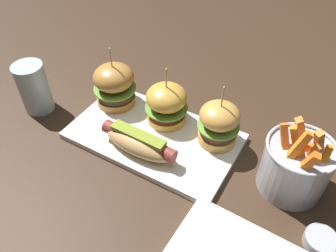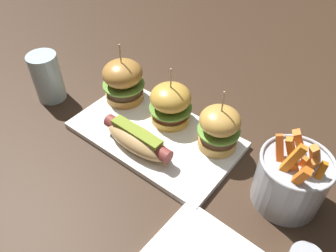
{
  "view_description": "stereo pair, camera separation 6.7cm",
  "coord_description": "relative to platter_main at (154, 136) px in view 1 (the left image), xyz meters",
  "views": [
    {
      "loc": [
        0.28,
        -0.42,
        0.52
      ],
      "look_at": [
        0.04,
        0.0,
        0.05
      ],
      "focal_mm": 35.74,
      "sensor_mm": 36.0,
      "label": 1
    },
    {
      "loc": [
        0.33,
        -0.38,
        0.52
      ],
      "look_at": [
        0.04,
        0.0,
        0.05
      ],
      "focal_mm": 35.74,
      "sensor_mm": 36.0,
      "label": 2
    }
  ],
  "objects": [
    {
      "name": "sauce_ramekin",
      "position": [
        0.36,
        -0.07,
        0.0
      ],
      "size": [
        0.05,
        0.05,
        0.02
      ],
      "color": "#A8AAB2",
      "rests_on": "ground"
    },
    {
      "name": "water_glass",
      "position": [
        -0.29,
        -0.05,
        0.05
      ],
      "size": [
        0.07,
        0.07,
        0.12
      ],
      "primitive_type": "cylinder",
      "color": "silver",
      "rests_on": "ground"
    },
    {
      "name": "slider_center",
      "position": [
        0.0,
        0.05,
        0.05
      ],
      "size": [
        0.09,
        0.09,
        0.13
      ],
      "color": "gold",
      "rests_on": "platter_main"
    },
    {
      "name": "ground_plane",
      "position": [
        0.0,
        0.0,
        -0.01
      ],
      "size": [
        3.0,
        3.0,
        0.0
      ],
      "primitive_type": "plane",
      "color": "#382619"
    },
    {
      "name": "platter_main",
      "position": [
        0.0,
        0.0,
        0.0
      ],
      "size": [
        0.35,
        0.2,
        0.01
      ],
      "primitive_type": "cube",
      "color": "white",
      "rests_on": "ground"
    },
    {
      "name": "slider_left",
      "position": [
        -0.13,
        0.05,
        0.06
      ],
      "size": [
        0.1,
        0.1,
        0.14
      ],
      "color": "#B07A37",
      "rests_on": "platter_main"
    },
    {
      "name": "hot_dog",
      "position": [
        0.0,
        -0.05,
        0.03
      ],
      "size": [
        0.17,
        0.06,
        0.05
      ],
      "color": "tan",
      "rests_on": "platter_main"
    },
    {
      "name": "slider_right",
      "position": [
        0.12,
        0.05,
        0.05
      ],
      "size": [
        0.09,
        0.09,
        0.14
      ],
      "color": "gold",
      "rests_on": "platter_main"
    },
    {
      "name": "fries_bucket",
      "position": [
        0.28,
        0.02,
        0.05
      ],
      "size": [
        0.12,
        0.12,
        0.15
      ],
      "color": "#A8AAB2",
      "rests_on": "ground"
    }
  ]
}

